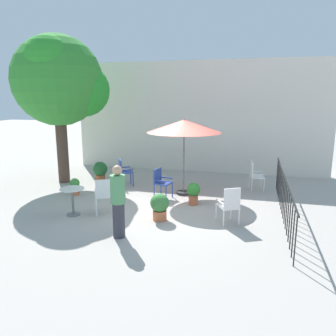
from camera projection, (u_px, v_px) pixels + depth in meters
ground_plane at (167, 206)px, 9.18m from camera, size 60.00×60.00×0.00m
villa_facade at (197, 117)px, 13.18m from camera, size 10.22×0.30×4.39m
terrace_railing at (284, 190)px, 8.27m from camera, size 0.03×5.67×1.01m
shade_tree at (60, 81)px, 11.08m from camera, size 3.18×3.03×5.04m
patio_umbrella_0 at (184, 127)px, 9.89m from camera, size 2.26×2.26×2.38m
cafe_table_0 at (72, 197)px, 8.39m from camera, size 0.62×0.62×0.71m
patio_chair_0 at (254, 174)px, 10.63m from camera, size 0.51×0.56×0.96m
patio_chair_1 at (105, 193)px, 8.46m from camera, size 0.65×0.63×0.95m
patio_chair_2 at (161, 181)px, 9.82m from camera, size 0.52×0.54×0.89m
patio_chair_3 at (229, 204)px, 7.77m from camera, size 0.61×0.64×0.93m
patio_chair_4 at (124, 170)px, 11.21m from camera, size 0.62×0.63×0.92m
potted_plant_0 at (193, 192)px, 9.23m from camera, size 0.38×0.38×0.63m
potted_plant_1 at (160, 206)px, 8.07m from camera, size 0.46×0.46×0.67m
potted_plant_2 at (100, 170)px, 11.83m from camera, size 0.52×0.52×0.71m
potted_plant_3 at (75, 186)px, 10.18m from camera, size 0.30×0.30×0.53m
standing_person at (118, 201)px, 6.98m from camera, size 0.35×0.35×1.59m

